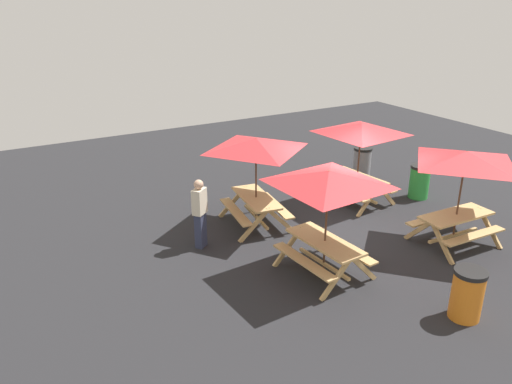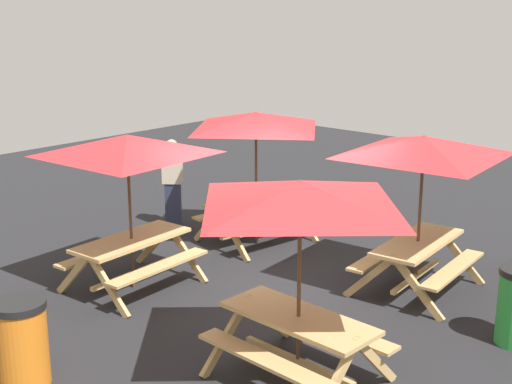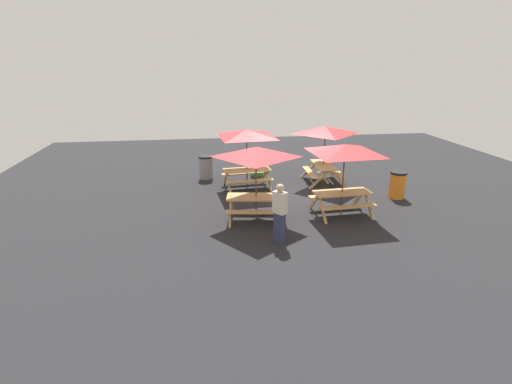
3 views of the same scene
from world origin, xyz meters
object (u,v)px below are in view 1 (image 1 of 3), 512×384
picnic_table_0 (361,134)px  trash_bin_green (419,181)px  picnic_table_3 (465,164)px  trash_bin_orange (467,294)px  trash_bin_gray (362,162)px  person_standing (200,212)px  picnic_table_2 (256,150)px  picnic_table_1 (328,186)px

picnic_table_0 → trash_bin_green: size_ratio=2.87×
picnic_table_3 → trash_bin_orange: size_ratio=2.38×
trash_bin_gray → person_standing: 6.76m
picnic_table_3 → person_standing: 6.06m
trash_bin_orange → picnic_table_0: bearing=160.1°
picnic_table_2 → trash_bin_green: 5.29m
trash_bin_orange → person_standing: person_standing is taller
picnic_table_3 → person_standing: picnic_table_3 is taller
picnic_table_3 → person_standing: size_ratio=1.40×
trash_bin_gray → trash_bin_green: bearing=6.3°
picnic_table_3 → trash_bin_green: (-2.50, 1.50, -1.49)m
picnic_table_2 → trash_bin_orange: (5.34, 1.33, -1.49)m
picnic_table_2 → person_standing: size_ratio=1.40×
trash_bin_green → trash_bin_gray: 2.21m
trash_bin_green → person_standing: person_standing is taller
trash_bin_gray → picnic_table_1: bearing=-48.1°
picnic_table_1 → picnic_table_2: same height
person_standing → picnic_table_2: bearing=155.4°
trash_bin_gray → picnic_table_3: bearing=-15.0°
picnic_table_2 → picnic_table_0: bearing=96.7°
trash_bin_gray → person_standing: (1.85, -6.49, 0.39)m
picnic_table_0 → trash_bin_gray: bearing=129.4°
person_standing → trash_bin_orange: bearing=83.8°
picnic_table_1 → trash_bin_orange: 3.22m
picnic_table_1 → person_standing: picnic_table_1 is taller
picnic_table_2 → picnic_table_3: same height
picnic_table_0 → trash_bin_orange: size_ratio=2.87×
picnic_table_2 → trash_bin_gray: bearing=115.4°
picnic_table_1 → trash_bin_orange: size_ratio=2.88×
picnic_table_0 → picnic_table_2: same height
trash_bin_orange → person_standing: (-4.94, -3.04, 0.39)m
picnic_table_1 → trash_bin_orange: picnic_table_1 is taller
picnic_table_0 → picnic_table_3: bearing=-0.3°
picnic_table_3 → trash_bin_orange: bearing=-134.1°
picnic_table_0 → trash_bin_gray: picnic_table_0 is taller
trash_bin_green → trash_bin_orange: size_ratio=1.00×
trash_bin_green → trash_bin_gray: same height
person_standing → picnic_table_0: bearing=145.7°
picnic_table_3 → picnic_table_2: bearing=139.5°
picnic_table_1 → picnic_table_3: bearing=78.6°
picnic_table_1 → picnic_table_3: 3.50m
picnic_table_3 → picnic_table_1: bearing=174.7°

